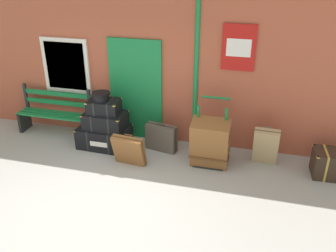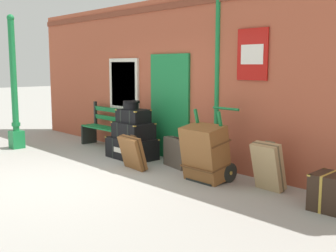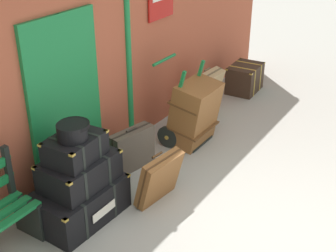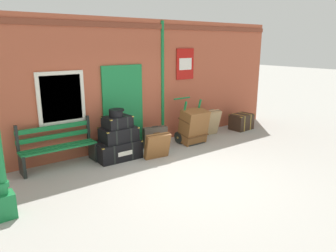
{
  "view_description": "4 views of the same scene",
  "coord_description": "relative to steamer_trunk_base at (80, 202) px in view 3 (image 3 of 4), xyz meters",
  "views": [
    {
      "loc": [
        2.3,
        -4.17,
        3.66
      ],
      "look_at": [
        0.77,
        1.63,
        0.73
      ],
      "focal_mm": 39.07,
      "sensor_mm": 36.0,
      "label": 1
    },
    {
      "loc": [
        6.06,
        -3.29,
        1.87
      ],
      "look_at": [
        0.62,
        1.7,
        0.81
      ],
      "focal_mm": 45.04,
      "sensor_mm": 36.0,
      "label": 2
    },
    {
      "loc": [
        -3.6,
        -1.24,
        3.29
      ],
      "look_at": [
        0.77,
        1.59,
        0.62
      ],
      "focal_mm": 49.88,
      "sensor_mm": 36.0,
      "label": 3
    },
    {
      "loc": [
        -3.88,
        -4.44,
        2.6
      ],
      "look_at": [
        0.74,
        1.7,
        0.6
      ],
      "focal_mm": 33.95,
      "sensor_mm": 36.0,
      "label": 4
    }
  ],
  "objects": [
    {
      "name": "steamer_trunk_middle",
      "position": [
        0.05,
        0.0,
        0.37
      ],
      "size": [
        0.83,
        0.57,
        0.33
      ],
      "color": "black",
      "rests_on": "steamer_trunk_base"
    },
    {
      "name": "porters_trolley",
      "position": [
        2.18,
        -0.01,
        0.06
      ],
      "size": [
        0.71,
        0.68,
        1.18
      ],
      "color": "black",
      "rests_on": "ground"
    },
    {
      "name": "ground_plane",
      "position": [
        0.62,
        -1.85,
        -0.21
      ],
      "size": [
        60.0,
        60.0,
        0.0
      ],
      "primitive_type": "plane",
      "color": "#A3A099"
    },
    {
      "name": "steamer_trunk_base",
      "position": [
        0.0,
        0.0,
        0.0
      ],
      "size": [
        1.03,
        0.68,
        0.43
      ],
      "color": "black",
      "rests_on": "ground"
    },
    {
      "name": "steamer_trunk_top",
      "position": [
        0.04,
        0.02,
        0.66
      ],
      "size": [
        0.64,
        0.49,
        0.27
      ],
      "color": "black",
      "rests_on": "steamer_trunk_middle"
    },
    {
      "name": "brick_facade",
      "position": [
        0.61,
        0.74,
        1.39
      ],
      "size": [
        10.4,
        0.35,
        3.2
      ],
      "color": "#AD5138",
      "rests_on": "ground"
    },
    {
      "name": "suitcase_oxblood",
      "position": [
        0.74,
        -0.56,
        0.1
      ],
      "size": [
        0.62,
        0.35,
        0.62
      ],
      "color": "brown",
      "rests_on": "ground"
    },
    {
      "name": "round_hatbox",
      "position": [
        -0.0,
        -0.01,
        0.89
      ],
      "size": [
        0.35,
        0.33,
        0.17
      ],
      "color": "black",
      "rests_on": "steamer_trunk_top"
    },
    {
      "name": "corner_trunk",
      "position": [
        4.34,
        0.01,
        0.03
      ],
      "size": [
        0.72,
        0.53,
        0.49
      ],
      "color": "#332319",
      "rests_on": "ground"
    },
    {
      "name": "large_brown_trunk",
      "position": [
        2.18,
        -0.19,
        0.26
      ],
      "size": [
        0.7,
        0.58,
        0.94
      ],
      "color": "brown",
      "rests_on": "ground"
    },
    {
      "name": "suitcase_olive",
      "position": [
        1.16,
        0.14,
        0.06
      ],
      "size": [
        0.65,
        0.31,
        0.58
      ],
      "color": "#51473D",
      "rests_on": "ground"
    },
    {
      "name": "suitcase_tan",
      "position": [
        3.17,
        0.13,
        0.16
      ],
      "size": [
        0.47,
        0.38,
        0.75
      ],
      "color": "tan",
      "rests_on": "ground"
    }
  ]
}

